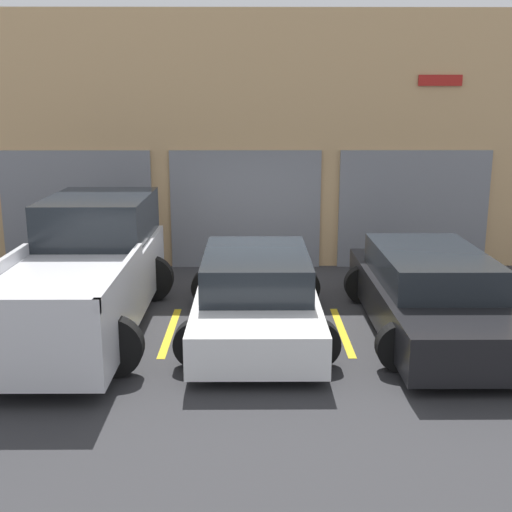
% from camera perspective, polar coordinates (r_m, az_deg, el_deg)
% --- Properties ---
extents(ground_plane, '(28.00, 28.00, 0.00)m').
position_cam_1_polar(ground_plane, '(11.16, -0.02, -4.78)').
color(ground_plane, '#2D2D30').
extents(shophouse_building, '(13.81, 0.68, 5.34)m').
position_cam_1_polar(shophouse_building, '(13.90, -0.14, 9.89)').
color(shophouse_building, tan).
rests_on(shophouse_building, ground).
extents(pickup_truck, '(2.44, 5.28, 1.93)m').
position_cam_1_polar(pickup_truck, '(10.51, -14.90, -1.35)').
color(pickup_truck, silver).
rests_on(pickup_truck, ground).
extents(sedan_white, '(2.27, 4.35, 1.25)m').
position_cam_1_polar(sedan_white, '(9.98, 0.02, -3.48)').
color(sedan_white, white).
rests_on(sedan_white, ground).
extents(sedan_side, '(2.23, 4.79, 1.28)m').
position_cam_1_polar(sedan_side, '(10.35, 15.18, -3.25)').
color(sedan_side, black).
rests_on(sedan_side, ground).
extents(parking_stripe_left, '(0.12, 2.20, 0.01)m').
position_cam_1_polar(parking_stripe_left, '(10.22, -7.63, -6.66)').
color(parking_stripe_left, gold).
rests_on(parking_stripe_left, ground).
extents(parking_stripe_centre, '(0.12, 2.20, 0.01)m').
position_cam_1_polar(parking_stripe_centre, '(10.24, 7.66, -6.62)').
color(parking_stripe_centre, gold).
rests_on(parking_stripe_centre, ground).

